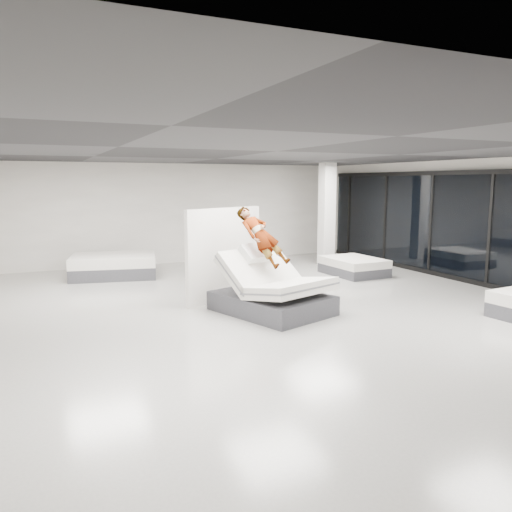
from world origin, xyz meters
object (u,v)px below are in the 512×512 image
object	(u,v)px
remote	(281,256)
flat_bed_right_far	(354,266)
divider_panel	(225,254)
flat_bed_left_far	(114,266)
person	(262,248)
column	(327,215)
hero_bed	(273,292)

from	to	relation	value
remote	flat_bed_right_far	xyz separation A→B (m)	(3.72, 2.75, -0.89)
divider_panel	flat_bed_left_far	bearing A→B (deg)	90.27
person	flat_bed_left_far	world-z (taller)	person
column	flat_bed_left_far	bearing A→B (deg)	172.94
hero_bed	flat_bed_right_far	bearing A→B (deg)	35.40
remote	flat_bed_right_far	distance (m)	4.71
hero_bed	divider_panel	bearing A→B (deg)	107.88
flat_bed_left_far	column	distance (m)	6.58
divider_panel	flat_bed_left_far	world-z (taller)	divider_panel
remote	flat_bed_left_far	xyz separation A→B (m)	(-2.54, 5.24, -0.82)
person	column	distance (m)	5.92
hero_bed	person	xyz separation A→B (m)	(-0.10, 0.31, 0.87)
flat_bed_right_far	person	bearing A→B (deg)	-148.37
flat_bed_right_far	divider_panel	bearing A→B (deg)	-163.17
flat_bed_left_far	flat_bed_right_far	bearing A→B (deg)	-21.69
hero_bed	divider_panel	xyz separation A→B (m)	(-0.47, 1.46, 0.61)
column	remote	bearing A→B (deg)	-130.94
flat_bed_left_far	column	xyz separation A→B (m)	(6.40, -0.79, 1.29)
divider_panel	column	size ratio (longest dim) A/B	0.71
person	flat_bed_left_far	bearing A→B (deg)	95.55
person	divider_panel	xyz separation A→B (m)	(-0.37, 1.15, -0.26)
hero_bed	column	xyz separation A→B (m)	(4.08, 4.50, 1.19)
hero_bed	flat_bed_right_far	distance (m)	4.83
flat_bed_right_far	column	distance (m)	2.18
hero_bed	person	size ratio (longest dim) A/B	1.69
person	remote	distance (m)	0.44
remote	flat_bed_right_far	world-z (taller)	remote
person	column	world-z (taller)	column
remote	divider_panel	distance (m)	1.58
remote	flat_bed_right_far	bearing A→B (deg)	17.96
person	divider_panel	bearing A→B (deg)	89.19
divider_panel	flat_bed_right_far	world-z (taller)	divider_panel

